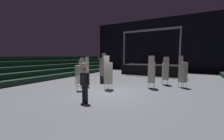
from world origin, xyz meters
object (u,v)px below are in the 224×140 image
(stage_riser, at_px, (152,69))
(chair_stack_front_right, at_px, (165,71))
(chair_stack_rear_left, at_px, (103,67))
(chair_stack_mid_centre, at_px, (183,72))
(chair_stack_rear_centre, at_px, (79,71))
(chair_stack_rear_right, at_px, (152,72))
(chair_stack_mid_left, at_px, (83,69))
(chair_stack_mid_right, at_px, (108,73))
(man_with_tie, at_px, (85,83))
(loose_chair_near_man, at_px, (80,83))
(chair_stack_front_left, at_px, (85,72))
(equipment_road_case, at_px, (106,80))

(stage_riser, relative_size, chair_stack_front_right, 3.10)
(chair_stack_rear_left, bearing_deg, chair_stack_mid_centre, -62.59)
(chair_stack_rear_left, distance_m, chair_stack_rear_centre, 2.29)
(stage_riser, bearing_deg, chair_stack_rear_right, -76.56)
(chair_stack_mid_left, xyz_separation_m, chair_stack_rear_centre, (0.69, -1.37, -0.08))
(chair_stack_mid_right, distance_m, chair_stack_rear_centre, 3.46)
(man_with_tie, bearing_deg, chair_stack_front_right, -110.82)
(loose_chair_near_man, bearing_deg, chair_stack_front_left, -112.63)
(man_with_tie, bearing_deg, equipment_road_case, -67.71)
(chair_stack_front_right, xyz_separation_m, chair_stack_mid_centre, (1.25, -0.44, 0.04))
(man_with_tie, distance_m, chair_stack_front_left, 3.72)
(chair_stack_rear_right, distance_m, equipment_road_case, 3.93)
(chair_stack_front_right, height_order, chair_stack_rear_centre, chair_stack_front_right)
(chair_stack_front_right, relative_size, chair_stack_mid_centre, 0.96)
(chair_stack_rear_right, relative_size, chair_stack_rear_centre, 1.17)
(stage_riser, height_order, chair_stack_front_left, stage_riser)
(man_with_tie, xyz_separation_m, loose_chair_near_man, (-1.84, 1.65, -0.46))
(stage_riser, height_order, chair_stack_rear_centre, stage_riser)
(chair_stack_mid_right, bearing_deg, loose_chair_near_man, -134.61)
(chair_stack_mid_right, bearing_deg, chair_stack_mid_left, 154.89)
(chair_stack_mid_centre, bearing_deg, chair_stack_front_left, -30.39)
(chair_stack_mid_right, distance_m, loose_chair_near_man, 1.99)
(chair_stack_mid_left, height_order, chair_stack_mid_right, chair_stack_mid_right)
(chair_stack_rear_right, height_order, loose_chair_near_man, chair_stack_rear_right)
(chair_stack_mid_centre, height_order, loose_chair_near_man, chair_stack_mid_centre)
(chair_stack_mid_right, relative_size, chair_stack_rear_centre, 1.17)
(chair_stack_mid_centre, xyz_separation_m, loose_chair_near_man, (-5.76, -4.43, -0.62))
(chair_stack_mid_left, height_order, chair_stack_rear_left, chair_stack_rear_left)
(chair_stack_mid_right, relative_size, chair_stack_mid_centre, 1.00)
(chair_stack_mid_left, distance_m, chair_stack_rear_left, 1.96)
(chair_stack_mid_left, bearing_deg, chair_stack_front_left, 61.55)
(chair_stack_mid_right, distance_m, chair_stack_rear_left, 3.48)
(chair_stack_mid_centre, distance_m, equipment_road_case, 5.95)
(chair_stack_mid_centre, relative_size, chair_stack_rear_left, 0.90)
(equipment_road_case, bearing_deg, chair_stack_mid_left, 174.08)
(stage_riser, relative_size, chair_stack_mid_left, 3.22)
(chair_stack_mid_right, xyz_separation_m, chair_stack_rear_centre, (-3.38, 0.75, -0.17))
(loose_chair_near_man, bearing_deg, chair_stack_rear_left, -126.44)
(chair_stack_mid_centre, relative_size, chair_stack_rear_right, 1.00)
(chair_stack_front_left, xyz_separation_m, loose_chair_near_man, (0.56, -1.18, -0.58))
(chair_stack_mid_left, relative_size, equipment_road_case, 2.37)
(chair_stack_front_right, bearing_deg, chair_stack_mid_right, -149.34)
(chair_stack_rear_left, xyz_separation_m, equipment_road_case, (0.84, -0.85, -0.98))
(chair_stack_mid_right, bearing_deg, chair_stack_mid_centre, 38.10)
(man_with_tie, relative_size, chair_stack_front_left, 0.79)
(chair_stack_rear_right, xyz_separation_m, loose_chair_near_man, (-3.86, -3.10, -0.62))
(chair_stack_mid_left, bearing_deg, loose_chair_near_man, 56.16)
(chair_stack_rear_left, height_order, loose_chair_near_man, chair_stack_rear_left)
(man_with_tie, bearing_deg, chair_stack_rear_centre, -42.44)
(chair_stack_rear_left, bearing_deg, stage_riser, 1.47)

